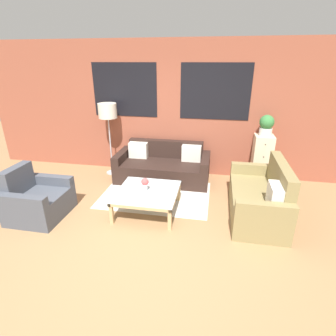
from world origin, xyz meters
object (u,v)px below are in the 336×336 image
object	(u,v)px
couch_dark	(163,167)
settee_vintage	(260,198)
flower_vase	(145,183)
potted_plant	(266,125)
coffee_table	(147,194)
drawer_cabinet	(261,159)
floor_lamp	(108,114)
armchair_corner	(37,200)

from	to	relation	value
couch_dark	settee_vintage	bearing A→B (deg)	-31.26
flower_vase	potted_plant	bearing A→B (deg)	36.94
coffee_table	drawer_cabinet	xyz separation A→B (m)	(2.01, 1.55, 0.18)
floor_lamp	settee_vintage	bearing A→B (deg)	-22.05
coffee_table	floor_lamp	xyz separation A→B (m)	(-1.21, 1.44, 1.02)
potted_plant	flower_vase	xyz separation A→B (m)	(-2.04, -1.54, -0.71)
armchair_corner	settee_vintage	bearing A→B (deg)	10.71
drawer_cabinet	potted_plant	bearing A→B (deg)	90.00
drawer_cabinet	armchair_corner	bearing A→B (deg)	-151.72
drawer_cabinet	flower_vase	world-z (taller)	drawer_cabinet
potted_plant	armchair_corner	bearing A→B (deg)	-151.72
settee_vintage	drawer_cabinet	size ratio (longest dim) A/B	1.58
couch_dark	settee_vintage	distance (m)	2.15
drawer_cabinet	potted_plant	size ratio (longest dim) A/B	2.49
coffee_table	flower_vase	xyz separation A→B (m)	(-0.04, 0.01, 0.18)
settee_vintage	flower_vase	distance (m)	1.89
drawer_cabinet	flower_vase	xyz separation A→B (m)	(-2.04, -1.54, 0.00)
coffee_table	floor_lamp	size ratio (longest dim) A/B	0.64
settee_vintage	coffee_table	xyz separation A→B (m)	(-1.83, -0.21, 0.02)
settee_vintage	coffee_table	size ratio (longest dim) A/B	1.60
potted_plant	floor_lamp	bearing A→B (deg)	-178.15
coffee_table	armchair_corner	bearing A→B (deg)	-165.00
coffee_table	flower_vase	bearing A→B (deg)	166.70
couch_dark	drawer_cabinet	bearing A→B (deg)	6.23
armchair_corner	drawer_cabinet	bearing A→B (deg)	28.28
settee_vintage	floor_lamp	xyz separation A→B (m)	(-3.04, 1.23, 1.04)
armchair_corner	coffee_table	distance (m)	1.79
potted_plant	couch_dark	bearing A→B (deg)	-173.77
armchair_corner	drawer_cabinet	distance (m)	4.25
armchair_corner	drawer_cabinet	world-z (taller)	drawer_cabinet
potted_plant	settee_vintage	bearing A→B (deg)	-97.43
couch_dark	flower_vase	size ratio (longest dim) A/B	8.63
flower_vase	couch_dark	bearing A→B (deg)	88.64
couch_dark	drawer_cabinet	size ratio (longest dim) A/B	1.92
settee_vintage	potted_plant	xyz separation A→B (m)	(0.17, 1.34, 0.91)
armchair_corner	coffee_table	xyz separation A→B (m)	(1.73, 0.46, 0.05)
potted_plant	flower_vase	distance (m)	2.66
coffee_table	potted_plant	distance (m)	2.69
settee_vintage	floor_lamp	bearing A→B (deg)	157.95
floor_lamp	potted_plant	world-z (taller)	floor_lamp
potted_plant	coffee_table	bearing A→B (deg)	-142.39
potted_plant	flower_vase	size ratio (longest dim) A/B	1.81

